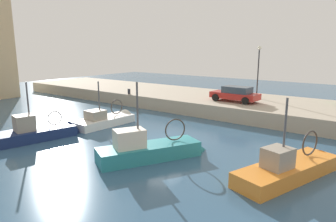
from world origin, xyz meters
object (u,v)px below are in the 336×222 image
object	(u,v)px
parked_car_red	(235,94)
fishing_boat_orange	(291,174)
fishing_boat_navy	(40,137)
fishing_boat_white	(108,123)
fishing_boat_teal	(153,156)
quay_streetlamp	(259,63)
mooring_bollard_mid	(129,91)

from	to	relation	value
parked_car_red	fishing_boat_orange	bearing A→B (deg)	-143.70
fishing_boat_navy	parked_car_red	size ratio (longest dim) A/B	1.41
fishing_boat_white	fishing_boat_orange	world-z (taller)	fishing_boat_orange
fishing_boat_teal	fishing_boat_orange	bearing A→B (deg)	-72.75
fishing_boat_orange	parked_car_red	world-z (taller)	fishing_boat_orange
fishing_boat_teal	quay_streetlamp	bearing A→B (deg)	1.32
fishing_boat_white	parked_car_red	distance (m)	11.28
fishing_boat_orange	fishing_boat_teal	size ratio (longest dim) A/B	1.09
fishing_boat_teal	fishing_boat_navy	size ratio (longest dim) A/B	1.05
fishing_boat_teal	quay_streetlamp	world-z (taller)	quay_streetlamp
quay_streetlamp	fishing_boat_teal	bearing A→B (deg)	-178.68
fishing_boat_teal	fishing_boat_navy	xyz separation A→B (m)	(-1.74, 8.24, -0.02)
parked_car_red	quay_streetlamp	xyz separation A→B (m)	(3.08, -0.76, 2.56)
fishing_boat_navy	mooring_bollard_mid	world-z (taller)	fishing_boat_navy
fishing_boat_teal	quay_streetlamp	distance (m)	16.31
fishing_boat_navy	mooring_bollard_mid	bearing A→B (deg)	16.02
fishing_boat_teal	mooring_bollard_mid	distance (m)	15.44
fishing_boat_white	fishing_boat_teal	distance (m)	8.39
fishing_boat_orange	quay_streetlamp	distance (m)	15.96
quay_streetlamp	parked_car_red	bearing A→B (deg)	166.10
quay_streetlamp	fishing_boat_orange	bearing A→B (deg)	-152.84
fishing_boat_white	fishing_boat_navy	distance (m)	5.35
fishing_boat_navy	fishing_boat_orange	bearing A→B (deg)	-75.66
fishing_boat_white	parked_car_red	world-z (taller)	fishing_boat_white
fishing_boat_teal	parked_car_red	size ratio (longest dim) A/B	1.48
fishing_boat_navy	parked_car_red	distance (m)	16.14
fishing_boat_navy	quay_streetlamp	world-z (taller)	quay_streetlamp
fishing_boat_white	quay_streetlamp	xyz separation A→B (m)	(12.15, -7.23, 4.35)
fishing_boat_white	mooring_bollard_mid	bearing A→B (deg)	31.84
fishing_boat_white	fishing_boat_navy	world-z (taller)	fishing_boat_navy
fishing_boat_teal	fishing_boat_navy	distance (m)	8.42
fishing_boat_white	fishing_boat_teal	xyz separation A→B (m)	(-3.57, -7.59, 0.05)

